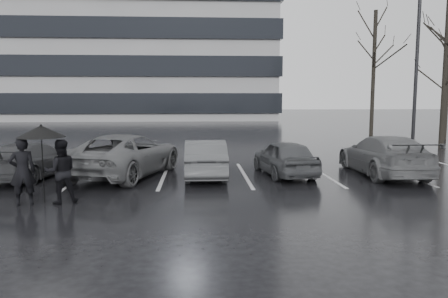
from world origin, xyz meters
The scene contains 15 objects.
ground centered at (0.00, 0.00, 0.00)m, with size 160.00×160.00×0.00m, color black.
office_building centered at (-22.00, 48.00, 14.34)m, with size 61.00×26.00×29.00m.
car_main centered at (1.99, 2.36, 0.62)m, with size 1.47×3.65×1.24m, color black.
car_west_a centered at (-0.78, 2.24, 0.64)m, with size 1.35×3.86×1.27m, color #303033.
car_west_b centered at (-3.52, 2.65, 0.73)m, with size 2.41×5.22×1.45m, color #434345.
car_west_c centered at (-6.62, 2.38, 0.60)m, with size 1.69×4.16×1.21m, color black.
car_east centered at (5.46, 2.23, 0.69)m, with size 1.95×4.79×1.39m, color #434345.
pedestrian_left centered at (-5.43, -1.39, 0.86)m, with size 0.63×0.41×1.72m, color black.
pedestrian_right centered at (-4.53, -1.28, 0.82)m, with size 0.80×0.62×1.65m, color black.
umbrella centered at (-4.99, -1.19, 1.85)m, with size 1.20×1.20×2.03m.
lamp_post centered at (8.70, 6.60, 4.06)m, with size 0.49×0.49×8.87m.
stall_stripes centered at (-0.80, 2.50, 0.00)m, with size 19.72×5.00×0.00m.
tree_east centered at (12.00, 10.00, 4.00)m, with size 0.26×0.26×8.00m, color black.
tree_ne centered at (14.50, 14.00, 3.50)m, with size 0.26×0.26×7.00m, color black.
tree_north centered at (11.00, 17.00, 4.25)m, with size 0.26×0.26×8.50m, color black.
Camera 1 is at (-1.03, -12.48, 2.73)m, focal length 35.00 mm.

